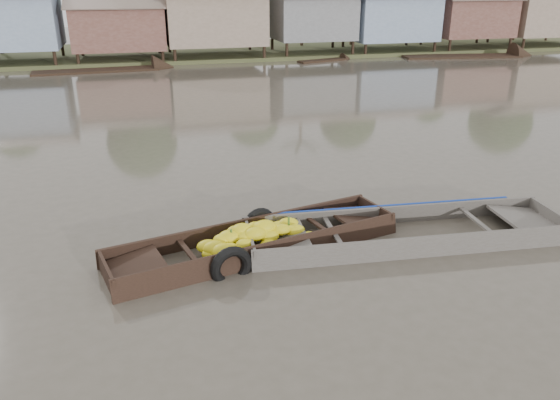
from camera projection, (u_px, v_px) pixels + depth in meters
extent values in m
plane|color=#4D473B|center=(310.00, 255.00, 11.05)|extent=(120.00, 120.00, 0.00)
cube|color=#384723|center=(175.00, 53.00, 40.60)|extent=(120.00, 12.00, 0.50)
cube|color=#7A8DA9|center=(6.00, 21.00, 33.97)|extent=(6.20, 5.20, 3.20)
cube|color=brown|center=(119.00, 28.00, 35.74)|extent=(5.80, 4.60, 2.70)
cube|color=#856F5C|center=(214.00, 19.00, 37.06)|extent=(6.50, 5.30, 3.30)
cube|color=slate|center=(312.00, 18.00, 38.73)|extent=(5.40, 4.70, 2.90)
cube|color=#7A8DA9|center=(389.00, 18.00, 40.18)|extent=(6.00, 5.00, 3.10)
cube|color=brown|center=(467.00, 17.00, 41.74)|extent=(5.70, 4.90, 2.80)
cube|color=#856F5C|center=(540.00, 12.00, 43.18)|extent=(6.30, 5.10, 3.40)
cylinder|color=#473323|center=(129.00, 9.00, 38.70)|extent=(0.28, 0.28, 6.30)
cylinder|color=#473323|center=(251.00, 14.00, 41.92)|extent=(0.28, 0.28, 5.25)
cylinder|color=#473323|center=(353.00, 11.00, 42.85)|extent=(0.28, 0.28, 5.60)
cylinder|color=#473323|center=(437.00, 16.00, 45.83)|extent=(0.28, 0.28, 4.55)
cylinder|color=#473323|center=(518.00, 2.00, 46.19)|extent=(0.28, 0.28, 6.65)
cube|color=black|center=(256.00, 253.00, 11.29)|extent=(6.11, 2.48, 0.08)
cube|color=black|center=(243.00, 230.00, 11.74)|extent=(6.01, 1.54, 0.57)
cube|color=black|center=(271.00, 256.00, 10.67)|extent=(6.01, 1.54, 0.57)
cube|color=black|center=(374.00, 215.00, 12.50)|extent=(0.36, 1.31, 0.54)
cube|color=black|center=(356.00, 217.00, 12.25)|extent=(1.28, 1.36, 0.20)
cube|color=black|center=(107.00, 277.00, 9.90)|extent=(0.36, 1.31, 0.54)
cube|color=black|center=(135.00, 267.00, 10.10)|extent=(1.28, 1.36, 0.20)
cube|color=black|center=(189.00, 253.00, 10.54)|extent=(0.39, 1.27, 0.05)
cube|color=black|center=(316.00, 224.00, 11.78)|extent=(0.39, 1.27, 0.05)
ellipsoid|color=yellow|center=(262.00, 234.00, 11.06)|extent=(0.50, 0.40, 0.27)
ellipsoid|color=yellow|center=(223.00, 240.00, 10.88)|extent=(0.48, 0.38, 0.26)
ellipsoid|color=yellow|center=(279.00, 227.00, 11.72)|extent=(0.48, 0.38, 0.26)
ellipsoid|color=yellow|center=(223.00, 251.00, 10.64)|extent=(0.56, 0.44, 0.30)
ellipsoid|color=yellow|center=(247.00, 236.00, 10.95)|extent=(0.52, 0.41, 0.28)
ellipsoid|color=yellow|center=(215.00, 248.00, 10.73)|extent=(0.56, 0.44, 0.30)
ellipsoid|color=yellow|center=(255.00, 227.00, 11.18)|extent=(0.42, 0.34, 0.23)
ellipsoid|color=yellow|center=(260.00, 228.00, 11.58)|extent=(0.48, 0.38, 0.26)
ellipsoid|color=yellow|center=(230.00, 255.00, 10.61)|extent=(0.54, 0.43, 0.29)
ellipsoid|color=yellow|center=(242.00, 230.00, 11.00)|extent=(0.53, 0.42, 0.29)
ellipsoid|color=yellow|center=(261.00, 228.00, 11.64)|extent=(0.46, 0.37, 0.25)
ellipsoid|color=yellow|center=(230.00, 237.00, 10.93)|extent=(0.56, 0.44, 0.30)
ellipsoid|color=yellow|center=(245.00, 244.00, 10.73)|extent=(0.43, 0.34, 0.23)
ellipsoid|color=yellow|center=(227.00, 255.00, 10.59)|extent=(0.55, 0.44, 0.30)
ellipsoid|color=yellow|center=(269.00, 236.00, 11.06)|extent=(0.48, 0.38, 0.26)
ellipsoid|color=yellow|center=(309.00, 237.00, 11.33)|extent=(0.46, 0.37, 0.25)
ellipsoid|color=yellow|center=(282.00, 230.00, 11.18)|extent=(0.43, 0.35, 0.24)
ellipsoid|color=yellow|center=(269.00, 246.00, 10.93)|extent=(0.45, 0.36, 0.24)
ellipsoid|color=yellow|center=(243.00, 233.00, 11.30)|extent=(0.45, 0.36, 0.25)
ellipsoid|color=yellow|center=(229.00, 250.00, 10.67)|extent=(0.49, 0.39, 0.27)
ellipsoid|color=yellow|center=(264.00, 227.00, 11.13)|extent=(0.57, 0.45, 0.31)
ellipsoid|color=yellow|center=(295.00, 231.00, 11.37)|extent=(0.51, 0.41, 0.28)
ellipsoid|color=yellow|center=(288.00, 224.00, 11.72)|extent=(0.54, 0.43, 0.30)
ellipsoid|color=yellow|center=(211.00, 254.00, 10.72)|extent=(0.43, 0.34, 0.23)
ellipsoid|color=yellow|center=(236.00, 231.00, 11.26)|extent=(0.44, 0.35, 0.24)
ellipsoid|color=yellow|center=(208.00, 246.00, 10.85)|extent=(0.51, 0.40, 0.28)
ellipsoid|color=yellow|center=(220.00, 261.00, 10.50)|extent=(0.44, 0.35, 0.24)
ellipsoid|color=yellow|center=(251.00, 231.00, 11.21)|extent=(0.53, 0.42, 0.29)
ellipsoid|color=yellow|center=(244.00, 232.00, 11.23)|extent=(0.49, 0.39, 0.27)
ellipsoid|color=yellow|center=(274.00, 229.00, 11.23)|extent=(0.51, 0.41, 0.28)
ellipsoid|color=yellow|center=(255.00, 234.00, 10.91)|extent=(0.53, 0.42, 0.29)
ellipsoid|color=yellow|center=(242.00, 233.00, 11.13)|extent=(0.49, 0.39, 0.27)
cylinder|color=#3F6626|center=(231.00, 234.00, 10.85)|extent=(0.04, 0.04, 0.20)
cylinder|color=#3F6626|center=(265.00, 227.00, 11.18)|extent=(0.04, 0.04, 0.20)
cylinder|color=#3F6626|center=(289.00, 221.00, 11.41)|extent=(0.04, 0.04, 0.20)
torus|color=black|center=(260.00, 224.00, 11.99)|extent=(0.79, 0.36, 0.76)
torus|color=black|center=(231.00, 267.00, 10.21)|extent=(0.86, 0.38, 0.84)
cube|color=#46413C|center=(406.00, 242.00, 11.77)|extent=(6.88, 2.02, 0.08)
cube|color=#46413C|center=(393.00, 217.00, 12.43)|extent=(6.92, 0.74, 0.55)
cube|color=#46413C|center=(423.00, 250.00, 10.92)|extent=(6.92, 0.74, 0.55)
cube|color=#46413C|center=(550.00, 221.00, 12.22)|extent=(0.20, 1.69, 0.53)
cube|color=#46413C|center=(527.00, 220.00, 12.10)|extent=(1.29, 1.55, 0.22)
cube|color=#46413C|center=(250.00, 244.00, 11.13)|extent=(0.20, 1.69, 0.53)
cube|color=#46413C|center=(278.00, 239.00, 11.20)|extent=(1.29, 1.55, 0.22)
cube|color=#46413C|center=(334.00, 233.00, 11.38)|extent=(0.24, 1.63, 0.05)
cube|color=#46413C|center=(478.00, 222.00, 11.89)|extent=(0.24, 1.63, 0.05)
cube|color=#665E54|center=(406.00, 240.00, 11.75)|extent=(5.25, 1.75, 0.02)
cube|color=navy|center=(393.00, 207.00, 12.40)|extent=(5.59, 0.55, 0.14)
torus|color=olive|center=(481.00, 239.00, 11.75)|extent=(0.39, 0.39, 0.06)
torus|color=olive|center=(481.00, 238.00, 11.73)|extent=(0.31, 0.31, 0.06)
cube|color=black|center=(461.00, 58.00, 38.72)|extent=(8.47, 3.02, 0.35)
cube|color=black|center=(323.00, 62.00, 36.76)|extent=(3.67, 1.71, 0.35)
cube|color=black|center=(97.00, 72.00, 32.73)|extent=(7.36, 2.08, 0.35)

